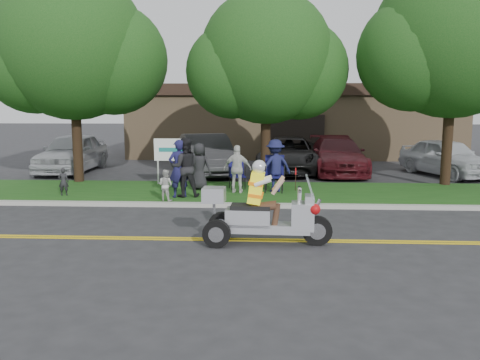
{
  "coord_description": "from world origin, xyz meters",
  "views": [
    {
      "loc": [
        0.55,
        -11.51,
        3.06
      ],
      "look_at": [
        -0.17,
        2.0,
        0.97
      ],
      "focal_mm": 38.0,
      "sensor_mm": 36.0,
      "label": 1
    }
  ],
  "objects_px": {
    "lawn_chair_b": "(274,171)",
    "parked_car_right": "(337,156)",
    "spectator_adult_left": "(179,169)",
    "parked_car_mid": "(289,155)",
    "parked_car_far_right": "(446,157)",
    "trike_scooter": "(261,215)",
    "lawn_chair_a": "(237,172)",
    "parked_car_left": "(207,155)",
    "parked_car_far_left": "(72,153)",
    "spectator_adult_mid": "(185,167)",
    "spectator_adult_right": "(238,169)"
  },
  "relations": [
    {
      "from": "trike_scooter",
      "to": "parked_car_right",
      "type": "relative_size",
      "value": 0.53
    },
    {
      "from": "parked_car_right",
      "to": "parked_car_far_right",
      "type": "distance_m",
      "value": 4.47
    },
    {
      "from": "lawn_chair_b",
      "to": "parked_car_left",
      "type": "distance_m",
      "value": 5.34
    },
    {
      "from": "parked_car_far_left",
      "to": "parked_car_left",
      "type": "relative_size",
      "value": 0.97
    },
    {
      "from": "spectator_adult_mid",
      "to": "parked_car_left",
      "type": "relative_size",
      "value": 0.36
    },
    {
      "from": "trike_scooter",
      "to": "spectator_adult_left",
      "type": "xyz_separation_m",
      "value": [
        -2.61,
        4.8,
        0.36
      ]
    },
    {
      "from": "spectator_adult_right",
      "to": "parked_car_right",
      "type": "bearing_deg",
      "value": -120.25
    },
    {
      "from": "lawn_chair_a",
      "to": "parked_car_left",
      "type": "relative_size",
      "value": 0.19
    },
    {
      "from": "trike_scooter",
      "to": "parked_car_mid",
      "type": "bearing_deg",
      "value": 87.19
    },
    {
      "from": "spectator_adult_mid",
      "to": "parked_car_far_right",
      "type": "xyz_separation_m",
      "value": [
        10.0,
        5.79,
        -0.26
      ]
    },
    {
      "from": "spectator_adult_left",
      "to": "parked_car_right",
      "type": "height_order",
      "value": "spectator_adult_left"
    },
    {
      "from": "lawn_chair_a",
      "to": "spectator_adult_mid",
      "type": "distance_m",
      "value": 2.27
    },
    {
      "from": "spectator_adult_mid",
      "to": "parked_car_right",
      "type": "xyz_separation_m",
      "value": [
        5.57,
        6.31,
        -0.27
      ]
    },
    {
      "from": "parked_car_left",
      "to": "trike_scooter",
      "type": "bearing_deg",
      "value": -95.45
    },
    {
      "from": "trike_scooter",
      "to": "parked_car_left",
      "type": "relative_size",
      "value": 0.54
    },
    {
      "from": "spectator_adult_left",
      "to": "parked_car_far_right",
      "type": "relative_size",
      "value": 0.39
    },
    {
      "from": "lawn_chair_b",
      "to": "parked_car_mid",
      "type": "height_order",
      "value": "parked_car_mid"
    },
    {
      "from": "parked_car_mid",
      "to": "parked_car_far_right",
      "type": "distance_m",
      "value": 6.54
    },
    {
      "from": "parked_car_left",
      "to": "lawn_chair_b",
      "type": "bearing_deg",
      "value": -76.73
    },
    {
      "from": "parked_car_far_left",
      "to": "parked_car_mid",
      "type": "xyz_separation_m",
      "value": [
        9.5,
        0.38,
        -0.09
      ]
    },
    {
      "from": "spectator_adult_mid",
      "to": "parked_car_left",
      "type": "xyz_separation_m",
      "value": [
        0.0,
        5.66,
        -0.19
      ]
    },
    {
      "from": "parked_car_far_left",
      "to": "parked_car_left",
      "type": "height_order",
      "value": "parked_car_far_left"
    },
    {
      "from": "lawn_chair_a",
      "to": "spectator_adult_left",
      "type": "height_order",
      "value": "spectator_adult_left"
    },
    {
      "from": "lawn_chair_b",
      "to": "parked_car_mid",
      "type": "distance_m",
      "value": 5.46
    },
    {
      "from": "parked_car_far_left",
      "to": "parked_car_left",
      "type": "bearing_deg",
      "value": -5.17
    },
    {
      "from": "parked_car_far_left",
      "to": "trike_scooter",
      "type": "bearing_deg",
      "value": -53.11
    },
    {
      "from": "lawn_chair_b",
      "to": "parked_car_right",
      "type": "bearing_deg",
      "value": 65.73
    },
    {
      "from": "spectator_adult_right",
      "to": "parked_car_far_left",
      "type": "bearing_deg",
      "value": -29.62
    },
    {
      "from": "trike_scooter",
      "to": "parked_car_mid",
      "type": "xyz_separation_m",
      "value": [
        1.07,
        11.41,
        0.12
      ]
    },
    {
      "from": "lawn_chair_a",
      "to": "spectator_adult_mid",
      "type": "height_order",
      "value": "spectator_adult_mid"
    },
    {
      "from": "spectator_adult_mid",
      "to": "lawn_chair_a",
      "type": "bearing_deg",
      "value": -142.24
    },
    {
      "from": "spectator_adult_mid",
      "to": "parked_car_far_left",
      "type": "relative_size",
      "value": 0.37
    },
    {
      "from": "spectator_adult_mid",
      "to": "parked_car_right",
      "type": "distance_m",
      "value": 8.42
    },
    {
      "from": "lawn_chair_b",
      "to": "parked_car_mid",
      "type": "relative_size",
      "value": 0.22
    },
    {
      "from": "trike_scooter",
      "to": "spectator_adult_mid",
      "type": "distance_m",
      "value": 5.46
    },
    {
      "from": "lawn_chair_a",
      "to": "parked_car_far_left",
      "type": "xyz_separation_m",
      "value": [
        -7.51,
        4.51,
        0.19
      ]
    },
    {
      "from": "trike_scooter",
      "to": "parked_car_mid",
      "type": "relative_size",
      "value": 0.51
    },
    {
      "from": "trike_scooter",
      "to": "lawn_chair_b",
      "type": "bearing_deg",
      "value": 88.97
    },
    {
      "from": "parked_car_mid",
      "to": "parked_car_right",
      "type": "bearing_deg",
      "value": -1.64
    },
    {
      "from": "spectator_adult_mid",
      "to": "parked_car_mid",
      "type": "xyz_separation_m",
      "value": [
        3.5,
        6.53,
        -0.27
      ]
    },
    {
      "from": "trike_scooter",
      "to": "parked_car_right",
      "type": "height_order",
      "value": "trike_scooter"
    },
    {
      "from": "lawn_chair_b",
      "to": "spectator_adult_left",
      "type": "xyz_separation_m",
      "value": [
        -2.99,
        -1.2,
        0.23
      ]
    },
    {
      "from": "lawn_chair_b",
      "to": "parked_car_mid",
      "type": "xyz_separation_m",
      "value": [
        0.7,
        5.41,
        -0.02
      ]
    },
    {
      "from": "lawn_chair_b",
      "to": "parked_car_far_left",
      "type": "relative_size",
      "value": 0.24
    },
    {
      "from": "lawn_chair_b",
      "to": "spectator_adult_right",
      "type": "xyz_separation_m",
      "value": [
        -1.21,
        -0.31,
        0.11
      ]
    },
    {
      "from": "trike_scooter",
      "to": "parked_car_far_left",
      "type": "bearing_deg",
      "value": 129.93
    },
    {
      "from": "spectator_adult_mid",
      "to": "parked_car_far_right",
      "type": "distance_m",
      "value": 11.56
    },
    {
      "from": "lawn_chair_b",
      "to": "spectator_adult_right",
      "type": "bearing_deg",
      "value": -161.75
    },
    {
      "from": "parked_car_right",
      "to": "parked_car_far_right",
      "type": "xyz_separation_m",
      "value": [
        4.43,
        -0.53,
        0.01
      ]
    },
    {
      "from": "lawn_chair_b",
      "to": "spectator_adult_right",
      "type": "height_order",
      "value": "spectator_adult_right"
    }
  ]
}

